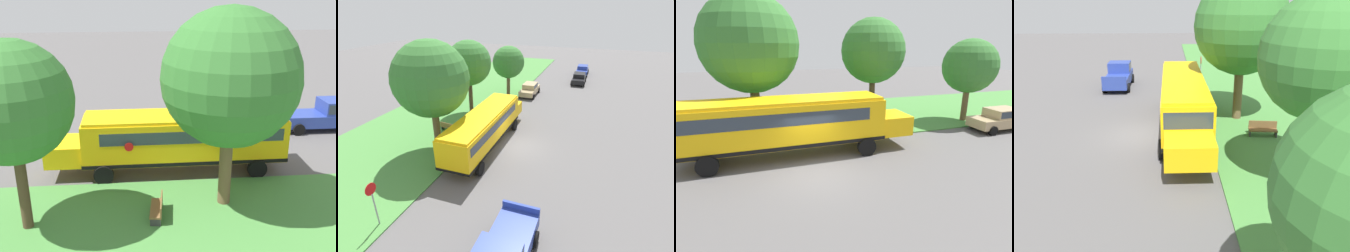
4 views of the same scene
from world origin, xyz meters
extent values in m
plane|color=#565454|center=(0.00, 0.00, 0.00)|extent=(120.00, 120.00, 0.00)
cube|color=#47843D|center=(-10.00, 0.00, 0.04)|extent=(12.00, 80.00, 0.08)
cube|color=yellow|center=(-2.64, -1.14, 1.90)|extent=(2.50, 10.50, 2.20)
cube|color=yellow|center=(-2.64, 5.06, 1.35)|extent=(2.20, 1.90, 1.10)
cube|color=yellow|center=(-2.64, -1.14, 3.08)|extent=(2.35, 10.29, 0.16)
cube|color=black|center=(-2.64, -1.14, 0.92)|extent=(2.54, 10.54, 0.20)
cube|color=#2D3842|center=(-2.64, -1.44, 2.36)|extent=(2.53, 9.24, 0.64)
cube|color=#2D3842|center=(-2.64, 4.06, 2.36)|extent=(2.25, 0.12, 0.80)
cylinder|color=red|center=(-4.07, 1.75, 2.05)|extent=(0.03, 0.44, 0.44)
cylinder|color=black|center=(-3.89, 3.06, 0.50)|extent=(0.30, 1.00, 1.00)
cylinder|color=black|center=(-1.39, 3.06, 0.50)|extent=(0.30, 1.00, 1.00)
cylinder|color=black|center=(-3.89, -4.81, 0.50)|extent=(0.30, 1.00, 1.00)
cylinder|color=black|center=(-1.39, -4.81, 0.50)|extent=(0.30, 1.00, 1.00)
cube|color=tan|center=(-2.80, 13.96, 0.64)|extent=(1.80, 4.40, 0.64)
cube|color=tan|center=(-2.80, 14.11, 1.26)|extent=(1.60, 2.20, 0.60)
cube|color=#2D3842|center=(-2.80, 14.11, 1.28)|extent=(1.62, 2.02, 0.45)
cylinder|color=black|center=(-1.90, 12.47, 0.32)|extent=(0.22, 0.64, 0.64)
cylinder|color=black|center=(-3.70, 12.47, 0.32)|extent=(0.22, 0.64, 0.64)
cylinder|color=black|center=(-3.70, 15.46, 0.32)|extent=(0.22, 0.64, 0.64)
cylinder|color=brown|center=(-6.22, -2.53, 1.86)|extent=(0.57, 0.57, 3.72)
sphere|color=#33702D|center=(-6.22, -2.53, 5.91)|extent=(5.82, 5.82, 5.82)
sphere|color=#33702D|center=(-5.92, -1.79, 5.73)|extent=(3.21, 3.21, 3.21)
cylinder|color=#4C3826|center=(-7.42, 5.96, 1.84)|extent=(0.44, 0.44, 3.68)
sphere|color=#33702D|center=(-7.42, 5.96, 5.44)|extent=(4.69, 4.69, 4.69)
sphere|color=#33702D|center=(-7.12, 6.69, 5.48)|extent=(3.07, 3.07, 3.07)
cylinder|color=brown|center=(-5.53, 13.18, 1.41)|extent=(0.46, 0.46, 2.81)
sphere|color=#33702D|center=(-5.53, 13.18, 4.34)|extent=(4.06, 4.06, 4.06)
sphere|color=#33702D|center=(-6.02, 13.52, 4.62)|extent=(2.81, 2.81, 2.81)
cube|color=brown|center=(-7.12, 0.62, 0.45)|extent=(1.65, 0.67, 0.08)
cube|color=brown|center=(-7.15, 0.40, 0.70)|extent=(1.60, 0.24, 0.44)
cube|color=#333333|center=(-6.39, 0.54, 0.23)|extent=(0.13, 0.46, 0.45)
cube|color=#333333|center=(-7.86, 0.70, 0.23)|extent=(0.13, 0.46, 0.45)
camera|label=1|loc=(-21.72, 1.43, 9.63)|focal=42.00mm
camera|label=2|loc=(5.51, -18.73, 10.90)|focal=28.00mm
camera|label=3|loc=(10.92, -2.24, 5.70)|focal=28.00mm
camera|label=4|loc=(-1.82, 17.77, 7.47)|focal=35.00mm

